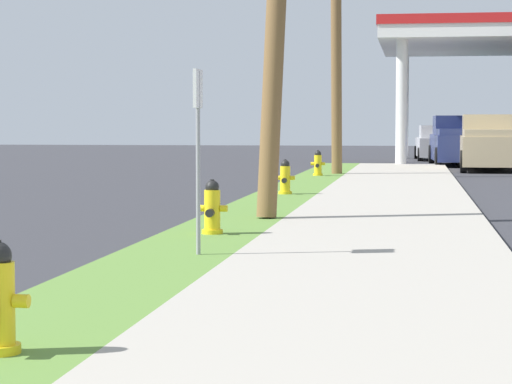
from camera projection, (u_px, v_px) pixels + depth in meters
The scene contains 10 objects.
fire_hydrant_second at pixel (212, 210), 14.37m from camera, with size 0.42×0.38×0.74m.
fire_hydrant_third at pixel (285, 179), 22.62m from camera, with size 0.42×0.37×0.74m.
fire_hydrant_fourth at pixel (318, 164), 30.80m from camera, with size 0.42×0.37×0.74m.
utility_pole_background at pixel (336, 20), 31.62m from camera, with size 0.42×1.40×9.11m.
street_sign_post at pixel (198, 122), 12.00m from camera, with size 0.05×0.36×2.12m.
car_silver_by_near_pump at pixel (438, 144), 47.94m from camera, with size 2.10×4.57×1.57m.
car_black_by_far_pump at pixel (470, 146), 44.30m from camera, with size 2.22×4.62×1.57m.
truck_navy_at_forecourt at pixel (459, 142), 41.51m from camera, with size 2.32×5.48×1.97m.
truck_teal_on_apron at pixel (484, 139), 50.88m from camera, with size 2.53×5.54×1.97m.
truck_tan_at_far_bay at pixel (490, 144), 37.04m from camera, with size 2.23×5.44×1.97m.
Camera 1 is at (3.45, -0.83, 1.61)m, focal length 73.95 mm.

